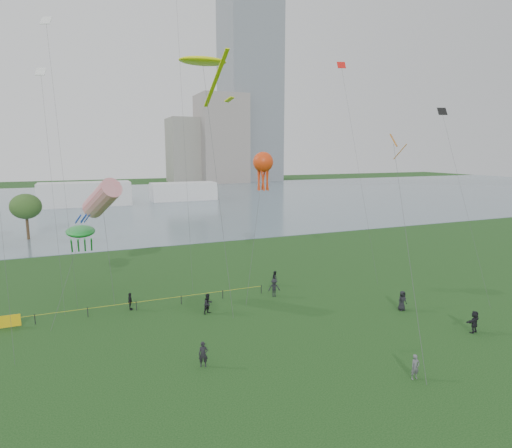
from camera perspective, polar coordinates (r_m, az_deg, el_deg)
name	(u,v)px	position (r m, az deg, el deg)	size (l,w,h in m)	color
ground_plane	(316,372)	(29.06, 7.98, -18.98)	(400.00, 400.00, 0.00)	#123310
lake	(132,201)	(123.35, -16.17, 2.90)	(400.00, 120.00, 0.08)	slate
tower	(250,47)	(209.32, -0.86, 22.48)	(24.00, 24.00, 120.00)	slate
building_mid	(221,139)	(193.20, -4.67, 11.24)	(20.00, 20.00, 38.00)	gray
building_low	(187,150)	(195.15, -9.17, 9.66)	(16.00, 18.00, 28.00)	gray
pavilion_left	(85,194)	(117.37, -21.80, 3.72)	(22.00, 8.00, 6.00)	silver
pavilion_right	(184,191)	(123.42, -9.64, 4.31)	(18.00, 7.00, 5.00)	silver
fence	(60,314)	(39.61, -24.65, -10.90)	(24.07, 0.07, 1.05)	black
kite_flyer	(415,367)	(29.41, 20.46, -17.42)	(0.58, 0.38, 1.58)	#53555B
spectator_a	(208,304)	(37.73, -6.40, -10.52)	(0.87, 0.68, 1.78)	black
spectator_b	(274,288)	(41.69, 2.44, -8.50)	(1.13, 0.65, 1.74)	black
spectator_c	(130,301)	(39.94, -16.44, -9.87)	(0.91, 0.38, 1.56)	black
spectator_d	(402,301)	(40.35, 18.92, -9.65)	(0.86, 0.56, 1.77)	black
spectator_e	(474,322)	(37.85, 27.09, -11.53)	(1.62, 0.52, 1.75)	black
spectator_f	(203,354)	(29.28, -7.05, -16.86)	(0.62, 0.40, 1.69)	black
spectator_g	(275,278)	(45.04, 2.56, -7.23)	(0.75, 0.59, 1.55)	black
kite_stingray	(203,62)	(45.34, -7.07, 20.67)	(4.83, 12.27, 23.03)	#3F3F42
kite_windsock	(102,199)	(41.66, -19.86, 3.21)	(4.34, 5.25, 11.58)	#3F3F42
kite_creature	(81,232)	(42.81, -22.36, -0.94)	(3.93, 9.20, 7.01)	#3F3F42
kite_octopus	(263,163)	(43.95, 0.95, 8.15)	(5.18, 6.75, 13.83)	#3F3F42
kite_delta	(396,152)	(39.72, 18.14, 9.16)	(8.29, 13.88, 15.39)	#3F3F42
small_kites	(189,56)	(43.19, -8.99, 21.21)	(40.56, 13.10, 13.74)	white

